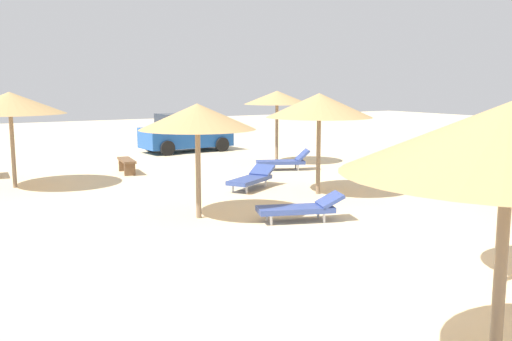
{
  "coord_description": "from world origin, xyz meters",
  "views": [
    {
      "loc": [
        -6.26,
        -7.34,
        3.05
      ],
      "look_at": [
        0.0,
        3.0,
        1.2
      ],
      "focal_mm": 39.97,
      "sensor_mm": 36.0,
      "label": 1
    }
  ],
  "objects_px": {
    "parasol_0": "(197,117)",
    "lounger_2": "(284,161)",
    "parasol_2": "(277,98)",
    "parasol_4": "(319,106)",
    "lounger_0": "(301,208)",
    "lounger_4": "(252,178)",
    "bench_0": "(127,163)",
    "parked_car": "(185,133)",
    "parasol_1": "(510,136)",
    "parasol_6": "(10,103)",
    "parasol_3": "(509,139)"
  },
  "relations": [
    {
      "from": "parasol_0",
      "to": "lounger_2",
      "type": "relative_size",
      "value": 1.33
    },
    {
      "from": "lounger_2",
      "to": "bench_0",
      "type": "bearing_deg",
      "value": 156.7
    },
    {
      "from": "parasol_4",
      "to": "lounger_0",
      "type": "xyz_separation_m",
      "value": [
        -2.29,
        -2.39,
        -2.14
      ]
    },
    {
      "from": "parasol_2",
      "to": "lounger_4",
      "type": "height_order",
      "value": "parasol_2"
    },
    {
      "from": "parasol_2",
      "to": "bench_0",
      "type": "xyz_separation_m",
      "value": [
        -5.75,
        0.6,
        -2.16
      ]
    },
    {
      "from": "parasol_3",
      "to": "parked_car",
      "type": "height_order",
      "value": "parasol_3"
    },
    {
      "from": "parasol_4",
      "to": "lounger_2",
      "type": "xyz_separation_m",
      "value": [
        1.66,
        4.15,
        -2.13
      ]
    },
    {
      "from": "lounger_2",
      "to": "parked_car",
      "type": "xyz_separation_m",
      "value": [
        -0.73,
        6.9,
        0.5
      ]
    },
    {
      "from": "lounger_4",
      "to": "parasol_4",
      "type": "bearing_deg",
      "value": -53.77
    },
    {
      "from": "parasol_4",
      "to": "lounger_2",
      "type": "height_order",
      "value": "parasol_4"
    },
    {
      "from": "parasol_3",
      "to": "lounger_2",
      "type": "distance_m",
      "value": 15.1
    },
    {
      "from": "parasol_0",
      "to": "parked_car",
      "type": "distance_m",
      "value": 13.06
    },
    {
      "from": "parasol_0",
      "to": "lounger_4",
      "type": "bearing_deg",
      "value": 40.79
    },
    {
      "from": "parasol_1",
      "to": "lounger_2",
      "type": "xyz_separation_m",
      "value": [
        3.55,
        11.32,
        -1.95
      ]
    },
    {
      "from": "parked_car",
      "to": "bench_0",
      "type": "bearing_deg",
      "value": -132.42
    },
    {
      "from": "parasol_1",
      "to": "parasol_6",
      "type": "height_order",
      "value": "parasol_6"
    },
    {
      "from": "parasol_6",
      "to": "lounger_2",
      "type": "height_order",
      "value": "parasol_6"
    },
    {
      "from": "parasol_0",
      "to": "lounger_4",
      "type": "xyz_separation_m",
      "value": [
        2.92,
        2.52,
        -2.0
      ]
    },
    {
      "from": "parasol_2",
      "to": "parasol_3",
      "type": "height_order",
      "value": "parasol_3"
    },
    {
      "from": "parasol_1",
      "to": "parasol_4",
      "type": "height_order",
      "value": "parasol_4"
    },
    {
      "from": "lounger_4",
      "to": "lounger_0",
      "type": "bearing_deg",
      "value": -105.38
    },
    {
      "from": "parasol_1",
      "to": "parasol_2",
      "type": "relative_size",
      "value": 0.92
    },
    {
      "from": "parasol_0",
      "to": "parasol_2",
      "type": "xyz_separation_m",
      "value": [
        6.48,
        6.63,
        0.2
      ]
    },
    {
      "from": "parasol_3",
      "to": "lounger_2",
      "type": "relative_size",
      "value": 1.57
    },
    {
      "from": "parasol_6",
      "to": "lounger_0",
      "type": "relative_size",
      "value": 1.56
    },
    {
      "from": "parasol_4",
      "to": "lounger_4",
      "type": "relative_size",
      "value": 1.49
    },
    {
      "from": "lounger_2",
      "to": "lounger_4",
      "type": "height_order",
      "value": "lounger_2"
    },
    {
      "from": "parasol_2",
      "to": "parasol_6",
      "type": "xyz_separation_m",
      "value": [
        -9.47,
        -0.32,
        -0.02
      ]
    },
    {
      "from": "parasol_2",
      "to": "parasol_0",
      "type": "bearing_deg",
      "value": -134.35
    },
    {
      "from": "parasol_0",
      "to": "lounger_0",
      "type": "height_order",
      "value": "parasol_0"
    },
    {
      "from": "parasol_1",
      "to": "parasol_0",
      "type": "bearing_deg",
      "value": 109.48
    },
    {
      "from": "parasol_1",
      "to": "parasol_2",
      "type": "xyz_separation_m",
      "value": [
        4.26,
        12.89,
        0.23
      ]
    },
    {
      "from": "parasol_3",
      "to": "bench_0",
      "type": "height_order",
      "value": "parasol_3"
    },
    {
      "from": "bench_0",
      "to": "parasol_4",
      "type": "bearing_deg",
      "value": -61.87
    },
    {
      "from": "parasol_3",
      "to": "bench_0",
      "type": "distance_m",
      "value": 15.81
    },
    {
      "from": "parasol_1",
      "to": "parked_car",
      "type": "relative_size",
      "value": 0.63
    },
    {
      "from": "lounger_0",
      "to": "lounger_2",
      "type": "xyz_separation_m",
      "value": [
        3.95,
        6.54,
        0.01
      ]
    },
    {
      "from": "parasol_3",
      "to": "lounger_0",
      "type": "distance_m",
      "value": 7.68
    },
    {
      "from": "bench_0",
      "to": "parked_car",
      "type": "distance_m",
      "value": 6.42
    },
    {
      "from": "parasol_4",
      "to": "parasol_6",
      "type": "bearing_deg",
      "value": 142.75
    },
    {
      "from": "parasol_6",
      "to": "parked_car",
      "type": "bearing_deg",
      "value": 35.1
    },
    {
      "from": "parasol_1",
      "to": "parked_car",
      "type": "xyz_separation_m",
      "value": [
        2.82,
        18.22,
        -1.45
      ]
    },
    {
      "from": "lounger_0",
      "to": "parasol_2",
      "type": "bearing_deg",
      "value": 60.13
    },
    {
      "from": "parasol_0",
      "to": "parasol_3",
      "type": "bearing_deg",
      "value": -95.52
    },
    {
      "from": "parasol_1",
      "to": "lounger_2",
      "type": "height_order",
      "value": "parasol_1"
    },
    {
      "from": "parasol_0",
      "to": "parasol_4",
      "type": "xyz_separation_m",
      "value": [
        4.1,
        0.91,
        0.14
      ]
    },
    {
      "from": "parasol_3",
      "to": "parked_car",
      "type": "distance_m",
      "value": 21.2
    },
    {
      "from": "parasol_1",
      "to": "parasol_2",
      "type": "bearing_deg",
      "value": 71.71
    },
    {
      "from": "parasol_2",
      "to": "parasol_4",
      "type": "relative_size",
      "value": 0.95
    },
    {
      "from": "lounger_2",
      "to": "parasol_0",
      "type": "bearing_deg",
      "value": -138.75
    }
  ]
}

